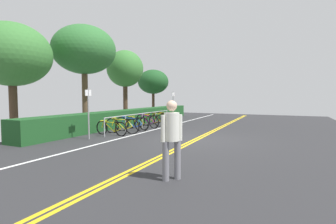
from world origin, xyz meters
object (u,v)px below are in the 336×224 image
object	(u,v)px
bicycle_1	(122,126)
bicycle_2	(132,124)
sign_post_near	(88,108)
sign_post_far	(173,103)
bicycle_6	(159,119)
bicycle_7	(164,118)
bike_rack	(142,117)
bicycle_5	(152,120)
bicycle_0	(111,128)
pedestrian	(172,134)
tree_far_right	(125,69)
bicycle_4	(147,121)
tree_mid	(84,50)
bicycle_3	(137,123)
tree_near_left	(11,55)
tree_extra	(153,82)

from	to	relation	value
bicycle_1	bicycle_2	distance (m)	0.83
sign_post_near	sign_post_far	xyz separation A→B (m)	(8.20, -0.16, -0.00)
sign_post_near	bicycle_6	bearing A→B (deg)	-1.75
bicycle_7	bicycle_2	bearing A→B (deg)	-179.80
bicycle_2	sign_post_near	size ratio (longest dim) A/B	0.85
bike_rack	bicycle_2	distance (m)	1.19
bicycle_5	sign_post_near	xyz separation A→B (m)	(-5.11, 0.18, 0.93)
bicycle_0	pedestrian	xyz separation A→B (m)	(-4.43, -4.94, 0.64)
bicycle_7	tree_far_right	size ratio (longest dim) A/B	0.37
bicycle_4	tree_mid	size ratio (longest dim) A/B	0.31
bicycle_2	sign_post_far	distance (m)	5.51
bike_rack	bicycle_7	size ratio (longest dim) A/B	3.49
bicycle_0	bicycle_5	size ratio (longest dim) A/B	1.05
bicycle_1	pedestrian	distance (m)	7.04
bicycle_0	tree_mid	xyz separation A→B (m)	(1.63, 3.01, 3.94)
bicycle_0	sign_post_far	world-z (taller)	sign_post_far
tree_far_right	bicycle_0	bearing A→B (deg)	-151.51
sign_post_near	tree_mid	size ratio (longest dim) A/B	0.37
bicycle_4	bicycle_0	bearing A→B (deg)	178.33
bicycle_2	tree_far_right	xyz separation A→B (m)	(4.05, 3.14, 3.25)
bicycle_0	bicycle_3	size ratio (longest dim) A/B	1.06
bicycle_5	tree_near_left	world-z (taller)	tree_near_left
tree_mid	tree_far_right	bearing A→B (deg)	-0.01
sign_post_near	bicycle_5	bearing A→B (deg)	-2.01
pedestrian	sign_post_near	world-z (taller)	sign_post_near
bicycle_4	pedestrian	distance (m)	8.98
bicycle_2	tree_extra	distance (m)	9.54
bicycle_0	pedestrian	size ratio (longest dim) A/B	1.05
bike_rack	bicycle_3	size ratio (longest dim) A/B	3.86
tree_mid	bike_rack	bearing A→B (deg)	-71.70
bicycle_1	bicycle_2	xyz separation A→B (m)	(0.83, -0.01, 0.00)
bicycle_1	bicycle_7	distance (m)	4.64
bicycle_0	tree_extra	world-z (taller)	tree_extra
bicycle_3	bicycle_6	xyz separation A→B (m)	(2.31, -0.12, 0.05)
bike_rack	tree_mid	size ratio (longest dim) A/B	1.14
bicycle_7	bicycle_0	bearing A→B (deg)	178.76
tree_near_left	bicycle_2	bearing A→B (deg)	-47.43
sign_post_far	tree_near_left	bearing A→B (deg)	157.52
bicycle_7	sign_post_far	size ratio (longest dim) A/B	0.89
bicycle_4	bicycle_6	size ratio (longest dim) A/B	0.99
bicycle_6	tree_extra	world-z (taller)	tree_extra
bicycle_3	sign_post_near	world-z (taller)	sign_post_near
bike_rack	tree_far_right	bearing A→B (deg)	46.45
tree_far_right	bicycle_5	bearing A→B (deg)	-119.33
pedestrian	sign_post_far	distance (m)	12.38
bicycle_2	sign_post_near	bearing A→B (deg)	174.35
bicycle_5	bicycle_0	bearing A→B (deg)	179.48
bicycle_7	sign_post_near	distance (m)	6.65
bike_rack	bicycle_0	xyz separation A→B (m)	(-2.64, 0.04, -0.31)
bicycle_1	sign_post_far	bearing A→B (deg)	0.94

